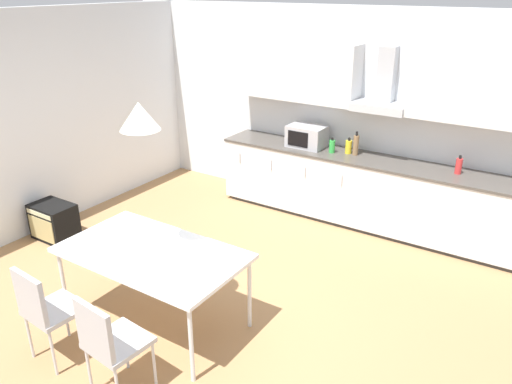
{
  "coord_description": "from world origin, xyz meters",
  "views": [
    {
      "loc": [
        2.53,
        -2.96,
        2.9
      ],
      "look_at": [
        0.09,
        0.82,
        1.0
      ],
      "focal_mm": 35.0,
      "sensor_mm": 36.0,
      "label": 1
    }
  ],
  "objects_px": {
    "bottle_green": "(332,146)",
    "dining_table": "(152,255)",
    "microwave": "(307,136)",
    "bottle_yellow": "(349,147)",
    "guitar_amp": "(54,221)",
    "pendant_lamp": "(139,116)",
    "bottle_red": "(459,166)",
    "chair_near_right": "(108,339)",
    "bottle_brown": "(356,145)",
    "chair_near_left": "(45,306)"
  },
  "relations": [
    {
      "from": "bottle_red",
      "to": "guitar_amp",
      "type": "bearing_deg",
      "value": -148.83
    },
    {
      "from": "dining_table",
      "to": "guitar_amp",
      "type": "bearing_deg",
      "value": 166.15
    },
    {
      "from": "bottle_brown",
      "to": "chair_near_left",
      "type": "xyz_separation_m",
      "value": [
        -1.01,
        -3.83,
        -0.49
      ]
    },
    {
      "from": "bottle_red",
      "to": "dining_table",
      "type": "height_order",
      "value": "bottle_red"
    },
    {
      "from": "dining_table",
      "to": "guitar_amp",
      "type": "xyz_separation_m",
      "value": [
        -2.19,
        0.54,
        -0.48
      ]
    },
    {
      "from": "bottle_red",
      "to": "chair_near_right",
      "type": "xyz_separation_m",
      "value": [
        -1.51,
        -3.84,
        -0.45
      ]
    },
    {
      "from": "microwave",
      "to": "chair_near_right",
      "type": "bearing_deg",
      "value": -84.05
    },
    {
      "from": "bottle_green",
      "to": "chair_near_right",
      "type": "relative_size",
      "value": 0.23
    },
    {
      "from": "bottle_brown",
      "to": "chair_near_right",
      "type": "bearing_deg",
      "value": -94.16
    },
    {
      "from": "bottle_yellow",
      "to": "bottle_green",
      "type": "bearing_deg",
      "value": -155.84
    },
    {
      "from": "bottle_yellow",
      "to": "dining_table",
      "type": "xyz_separation_m",
      "value": [
        -0.54,
        -2.99,
        -0.28
      ]
    },
    {
      "from": "bottle_brown",
      "to": "bottle_yellow",
      "type": "bearing_deg",
      "value": 175.26
    },
    {
      "from": "bottle_red",
      "to": "microwave",
      "type": "bearing_deg",
      "value": -178.91
    },
    {
      "from": "bottle_yellow",
      "to": "bottle_red",
      "type": "height_order",
      "value": "bottle_red"
    },
    {
      "from": "chair_near_left",
      "to": "chair_near_right",
      "type": "distance_m",
      "value": 0.73
    },
    {
      "from": "chair_near_right",
      "to": "chair_near_left",
      "type": "bearing_deg",
      "value": -179.99
    },
    {
      "from": "chair_near_left",
      "to": "guitar_amp",
      "type": "xyz_separation_m",
      "value": [
        -1.82,
        1.38,
        -0.31
      ]
    },
    {
      "from": "microwave",
      "to": "bottle_yellow",
      "type": "height_order",
      "value": "microwave"
    },
    {
      "from": "microwave",
      "to": "chair_near_right",
      "type": "height_order",
      "value": "microwave"
    },
    {
      "from": "microwave",
      "to": "bottle_green",
      "type": "relative_size",
      "value": 2.45
    },
    {
      "from": "bottle_yellow",
      "to": "chair_near_right",
      "type": "height_order",
      "value": "bottle_yellow"
    },
    {
      "from": "guitar_amp",
      "to": "pendant_lamp",
      "type": "xyz_separation_m",
      "value": [
        2.19,
        -0.54,
        1.72
      ]
    },
    {
      "from": "microwave",
      "to": "bottle_yellow",
      "type": "relative_size",
      "value": 2.35
    },
    {
      "from": "bottle_brown",
      "to": "bottle_green",
      "type": "height_order",
      "value": "bottle_brown"
    },
    {
      "from": "bottle_red",
      "to": "pendant_lamp",
      "type": "xyz_separation_m",
      "value": [
        -1.87,
        -2.99,
        0.95
      ]
    },
    {
      "from": "bottle_red",
      "to": "chair_near_right",
      "type": "height_order",
      "value": "bottle_red"
    },
    {
      "from": "microwave",
      "to": "bottle_red",
      "type": "relative_size",
      "value": 2.21
    },
    {
      "from": "microwave",
      "to": "bottle_green",
      "type": "xyz_separation_m",
      "value": [
        0.39,
        -0.05,
        -0.06
      ]
    },
    {
      "from": "bottle_brown",
      "to": "bottle_green",
      "type": "xyz_separation_m",
      "value": [
        -0.29,
        -0.08,
        -0.05
      ]
    },
    {
      "from": "microwave",
      "to": "chair_near_left",
      "type": "height_order",
      "value": "microwave"
    },
    {
      "from": "microwave",
      "to": "pendant_lamp",
      "type": "xyz_separation_m",
      "value": [
        0.04,
        -2.96,
        0.91
      ]
    },
    {
      "from": "bottle_green",
      "to": "bottle_yellow",
      "type": "bearing_deg",
      "value": 24.16
    },
    {
      "from": "bottle_brown",
      "to": "bottle_green",
      "type": "distance_m",
      "value": 0.3
    },
    {
      "from": "bottle_brown",
      "to": "bottle_red",
      "type": "distance_m",
      "value": 1.24
    },
    {
      "from": "dining_table",
      "to": "chair_near_right",
      "type": "xyz_separation_m",
      "value": [
        0.36,
        -0.84,
        -0.17
      ]
    },
    {
      "from": "bottle_red",
      "to": "chair_near_left",
      "type": "distance_m",
      "value": 4.47
    },
    {
      "from": "bottle_brown",
      "to": "bottle_red",
      "type": "height_order",
      "value": "bottle_brown"
    },
    {
      "from": "chair_near_left",
      "to": "dining_table",
      "type": "bearing_deg",
      "value": 66.28
    },
    {
      "from": "bottle_green",
      "to": "dining_table",
      "type": "bearing_deg",
      "value": -96.85
    },
    {
      "from": "dining_table",
      "to": "pendant_lamp",
      "type": "distance_m",
      "value": 1.24
    },
    {
      "from": "dining_table",
      "to": "chair_near_left",
      "type": "relative_size",
      "value": 1.86
    },
    {
      "from": "microwave",
      "to": "chair_near_left",
      "type": "bearing_deg",
      "value": -94.99
    },
    {
      "from": "chair_near_right",
      "to": "pendant_lamp",
      "type": "relative_size",
      "value": 2.72
    },
    {
      "from": "dining_table",
      "to": "bottle_green",
      "type": "bearing_deg",
      "value": 83.15
    },
    {
      "from": "bottle_brown",
      "to": "pendant_lamp",
      "type": "bearing_deg",
      "value": -102.02
    },
    {
      "from": "pendant_lamp",
      "to": "dining_table",
      "type": "bearing_deg",
      "value": 0.0
    },
    {
      "from": "microwave",
      "to": "bottle_yellow",
      "type": "xyz_separation_m",
      "value": [
        0.58,
        0.04,
        -0.05
      ]
    },
    {
      "from": "bottle_brown",
      "to": "dining_table",
      "type": "distance_m",
      "value": 3.07
    },
    {
      "from": "pendant_lamp",
      "to": "bottle_yellow",
      "type": "bearing_deg",
      "value": 79.81
    },
    {
      "from": "bottle_green",
      "to": "dining_table",
      "type": "distance_m",
      "value": 2.94
    }
  ]
}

